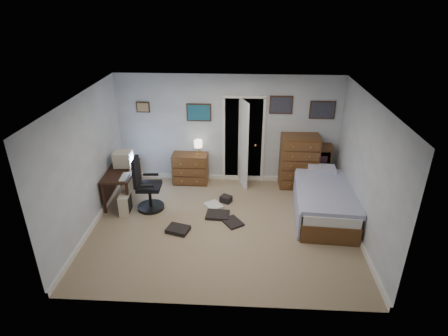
# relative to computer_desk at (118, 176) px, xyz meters

# --- Properties ---
(floor) EXTENTS (5.00, 4.00, 0.02)m
(floor) POSITION_rel_computer_desk_xyz_m (2.28, -0.93, -0.55)
(floor) COLOR gray
(floor) RESTS_ON ground
(computer_desk) EXTENTS (0.62, 1.24, 0.70)m
(computer_desk) POSITION_rel_computer_desk_xyz_m (0.00, 0.00, 0.00)
(computer_desk) COLOR #321910
(computer_desk) RESTS_ON floor
(crt_monitor) EXTENTS (0.38, 0.35, 0.34)m
(crt_monitor) POSITION_rel_computer_desk_xyz_m (0.11, 0.15, 0.34)
(crt_monitor) COLOR beige
(crt_monitor) RESTS_ON computer_desk
(keyboard) EXTENTS (0.16, 0.38, 0.02)m
(keyboard) POSITION_rel_computer_desk_xyz_m (0.26, -0.35, 0.17)
(keyboard) COLOR beige
(keyboard) RESTS_ON computer_desk
(pc_tower) EXTENTS (0.21, 0.40, 0.42)m
(pc_tower) POSITION_rel_computer_desk_xyz_m (0.29, -0.55, -0.33)
(pc_tower) COLOR beige
(pc_tower) RESTS_ON floor
(office_chair) EXTENTS (0.57, 0.57, 1.13)m
(office_chair) POSITION_rel_computer_desk_xyz_m (0.69, -0.36, -0.10)
(office_chair) COLOR black
(office_chair) RESTS_ON floor
(media_stack) EXTENTS (0.16, 0.16, 0.79)m
(media_stack) POSITION_rel_computer_desk_xyz_m (-0.04, 1.25, -0.14)
(media_stack) COLOR maroon
(media_stack) RESTS_ON floor
(low_dresser) EXTENTS (0.81, 0.42, 0.72)m
(low_dresser) POSITION_rel_computer_desk_xyz_m (1.42, 0.85, -0.18)
(low_dresser) COLOR brown
(low_dresser) RESTS_ON floor
(table_lamp) EXTENTS (0.18, 0.18, 0.35)m
(table_lamp) POSITION_rel_computer_desk_xyz_m (1.62, 0.85, 0.43)
(table_lamp) COLOR gold
(table_lamp) RESTS_ON low_dresser
(doorway) EXTENTS (0.96, 1.12, 2.05)m
(doorway) POSITION_rel_computer_desk_xyz_m (2.63, 1.34, 0.46)
(doorway) COLOR black
(doorway) RESTS_ON floor
(tall_dresser) EXTENTS (0.85, 0.51, 1.23)m
(tall_dresser) POSITION_rel_computer_desk_xyz_m (3.89, 0.82, 0.07)
(tall_dresser) COLOR brown
(tall_dresser) RESTS_ON floor
(headboard_bookcase) EXTENTS (1.11, 0.34, 0.99)m
(headboard_bookcase) POSITION_rel_computer_desk_xyz_m (4.08, 0.93, -0.02)
(headboard_bookcase) COLOR brown
(headboard_bookcase) RESTS_ON floor
(bed) EXTENTS (1.24, 2.14, 0.68)m
(bed) POSITION_rel_computer_desk_xyz_m (4.27, -0.38, -0.22)
(bed) COLOR brown
(bed) RESTS_ON floor
(wall_posters) EXTENTS (4.38, 0.04, 0.60)m
(wall_posters) POSITION_rel_computer_desk_xyz_m (2.85, 1.05, 1.21)
(wall_posters) COLOR #331E11
(wall_posters) RESTS_ON floor
(floor_clutter) EXTENTS (1.49, 1.46, 0.14)m
(floor_clutter) POSITION_rel_computer_desk_xyz_m (2.01, -0.62, -0.50)
(floor_clutter) COLOR black
(floor_clutter) RESTS_ON floor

